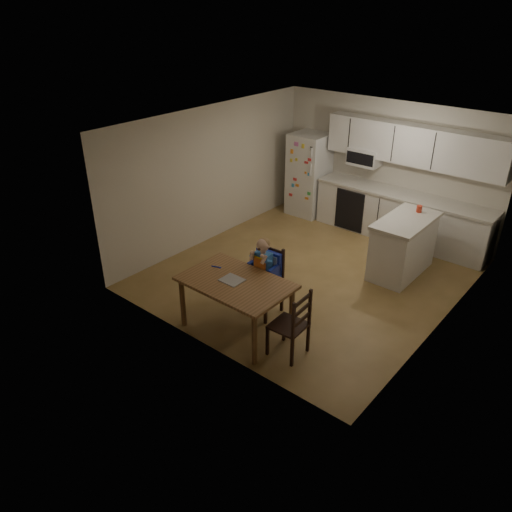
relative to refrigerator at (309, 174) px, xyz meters
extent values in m
cube|color=olive|center=(1.55, -2.15, -0.85)|extent=(4.50, 5.00, 0.01)
cube|color=beige|center=(1.55, 0.35, 0.40)|extent=(4.50, 0.02, 2.50)
cube|color=beige|center=(-0.70, -2.15, 0.40)|extent=(0.02, 5.00, 2.50)
cube|color=beige|center=(3.80, -2.15, 0.40)|extent=(0.02, 5.00, 2.50)
cube|color=white|center=(1.55, -2.15, 1.65)|extent=(4.50, 5.00, 0.01)
cube|color=silver|center=(0.00, 0.00, 0.00)|extent=(0.72, 0.70, 1.70)
cube|color=silver|center=(2.08, 0.05, -0.42)|extent=(3.34, 0.60, 0.86)
cube|color=beige|center=(2.08, 0.04, 0.04)|extent=(3.37, 0.62, 0.05)
cube|color=black|center=(1.16, -0.26, -0.42)|extent=(0.60, 0.02, 0.80)
cube|color=silver|center=(2.08, 0.18, 0.95)|extent=(3.34, 0.34, 0.70)
cube|color=silver|center=(1.16, 0.15, 0.57)|extent=(0.60, 0.38, 0.33)
cube|color=silver|center=(2.69, -1.15, -0.39)|extent=(0.63, 1.26, 0.92)
cube|color=beige|center=(2.69, -1.15, 0.10)|extent=(0.69, 1.32, 0.05)
cylinder|color=red|center=(2.71, -0.75, 0.18)|extent=(0.09, 0.09, 0.11)
cube|color=brown|center=(1.67, -4.14, -0.08)|extent=(1.48, 0.95, 0.04)
cylinder|color=brown|center=(1.01, -4.53, -0.48)|extent=(0.07, 0.07, 0.75)
cylinder|color=brown|center=(1.01, -3.75, -0.48)|extent=(0.07, 0.07, 0.75)
cylinder|color=brown|center=(2.32, -4.53, -0.48)|extent=(0.07, 0.07, 0.75)
cylinder|color=brown|center=(2.32, -3.75, -0.48)|extent=(0.07, 0.07, 0.75)
cube|color=#B5B5BA|center=(1.61, -4.15, -0.05)|extent=(0.29, 0.25, 0.01)
cylinder|color=#1E31BC|center=(1.19, -4.03, -0.05)|extent=(0.12, 0.06, 0.02)
cube|color=black|center=(1.67, -3.57, -0.38)|extent=(0.47, 0.47, 0.03)
cube|color=black|center=(1.47, -3.78, -0.62)|extent=(0.04, 0.04, 0.45)
cube|color=black|center=(1.45, -3.37, -0.62)|extent=(0.04, 0.04, 0.45)
cube|color=black|center=(1.88, -3.76, -0.62)|extent=(0.04, 0.04, 0.45)
cube|color=black|center=(1.86, -3.35, -0.62)|extent=(0.04, 0.04, 0.45)
cube|color=black|center=(1.66, -3.36, -0.10)|extent=(0.45, 0.06, 0.54)
cube|color=#1E31BC|center=(1.67, -3.57, -0.31)|extent=(0.43, 0.39, 0.11)
cube|color=#1E31BC|center=(1.66, -3.41, -0.07)|extent=(0.41, 0.09, 0.37)
cube|color=#6AA2E2|center=(1.67, -3.59, -0.25)|extent=(0.33, 0.29, 0.02)
cube|color=#1E4D9B|center=(1.67, -3.55, 0.00)|extent=(0.24, 0.16, 0.28)
cube|color=#C54210|center=(1.67, -3.62, -0.01)|extent=(0.21, 0.02, 0.22)
sphere|color=beige|center=(1.67, -3.57, 0.26)|extent=(0.19, 0.19, 0.18)
ellipsoid|color=olive|center=(1.67, -3.57, 0.28)|extent=(0.19, 0.18, 0.15)
cube|color=black|center=(2.52, -4.09, -0.41)|extent=(0.44, 0.44, 0.03)
cube|color=black|center=(2.32, -3.91, -0.64)|extent=(0.04, 0.04, 0.42)
cube|color=black|center=(2.70, -3.89, -0.64)|extent=(0.04, 0.04, 0.42)
cube|color=black|center=(2.34, -4.28, -0.64)|extent=(0.04, 0.04, 0.42)
cube|color=black|center=(2.72, -4.27, -0.64)|extent=(0.04, 0.04, 0.42)
cube|color=black|center=(2.71, -4.08, -0.15)|extent=(0.06, 0.42, 0.50)
camera|label=1|loc=(5.54, -8.35, 3.34)|focal=35.00mm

